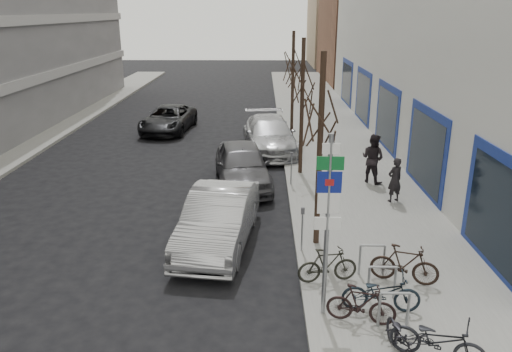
{
  "coord_description": "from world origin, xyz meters",
  "views": [
    {
      "loc": [
        1.05,
        -9.5,
        6.48
      ],
      "look_at": [
        0.87,
        3.95,
        2.0
      ],
      "focal_mm": 35.0,
      "sensor_mm": 36.0,
      "label": 1
    }
  ],
  "objects_px": {
    "parked_car_front": "(218,219)",
    "pedestrian_near": "(395,180)",
    "meter_front": "(302,225)",
    "pedestrian_far": "(373,158)",
    "tree_far": "(293,59)",
    "bike_near_right": "(361,304)",
    "meter_mid": "(291,165)",
    "tree_mid": "(303,75)",
    "bike_mid_inner": "(328,265)",
    "bike_far_inner": "(405,264)",
    "bike_mid_curb": "(381,290)",
    "meter_back": "(285,132)",
    "parked_car_back": "(270,135)",
    "parked_car_mid": "(242,165)",
    "highway_sign_pole": "(328,216)",
    "bike_far_curb": "(438,337)",
    "lane_car": "(168,119)",
    "bike_rack": "(382,278)",
    "tree_near": "(322,106)",
    "bike_near_left": "(402,337)"
  },
  "relations": [
    {
      "from": "parked_car_front",
      "to": "pedestrian_near",
      "type": "xyz_separation_m",
      "value": [
        5.81,
        3.16,
        0.13
      ]
    },
    {
      "from": "meter_front",
      "to": "pedestrian_far",
      "type": "height_order",
      "value": "pedestrian_far"
    },
    {
      "from": "tree_far",
      "to": "bike_near_right",
      "type": "distance_m",
      "value": 17.23
    },
    {
      "from": "meter_mid",
      "to": "tree_mid",
      "type": "bearing_deg",
      "value": 73.3
    },
    {
      "from": "bike_mid_inner",
      "to": "bike_far_inner",
      "type": "distance_m",
      "value": 1.86
    },
    {
      "from": "tree_mid",
      "to": "bike_mid_curb",
      "type": "bearing_deg",
      "value": -83.84
    },
    {
      "from": "meter_mid",
      "to": "pedestrian_near",
      "type": "bearing_deg",
      "value": -26.42
    },
    {
      "from": "meter_mid",
      "to": "bike_mid_curb",
      "type": "distance_m",
      "value": 8.55
    },
    {
      "from": "tree_far",
      "to": "bike_mid_curb",
      "type": "distance_m",
      "value": 16.8
    },
    {
      "from": "meter_back",
      "to": "pedestrian_far",
      "type": "xyz_separation_m",
      "value": [
        3.12,
        -5.17,
        0.2
      ]
    },
    {
      "from": "bike_mid_inner",
      "to": "parked_car_back",
      "type": "relative_size",
      "value": 0.27
    },
    {
      "from": "parked_car_mid",
      "to": "meter_mid",
      "type": "bearing_deg",
      "value": -17.11
    },
    {
      "from": "highway_sign_pole",
      "to": "bike_far_curb",
      "type": "height_order",
      "value": "highway_sign_pole"
    },
    {
      "from": "parked_car_front",
      "to": "parked_car_mid",
      "type": "xyz_separation_m",
      "value": [
        0.47,
        5.18,
        0.02
      ]
    },
    {
      "from": "parked_car_back",
      "to": "lane_car",
      "type": "xyz_separation_m",
      "value": [
        -5.62,
        4.15,
        -0.11
      ]
    },
    {
      "from": "meter_front",
      "to": "bike_mid_curb",
      "type": "relative_size",
      "value": 0.74
    },
    {
      "from": "bike_rack",
      "to": "bike_far_inner",
      "type": "height_order",
      "value": "bike_far_inner"
    },
    {
      "from": "bike_mid_curb",
      "to": "highway_sign_pole",
      "type": "bearing_deg",
      "value": 98.53
    },
    {
      "from": "highway_sign_pole",
      "to": "tree_mid",
      "type": "bearing_deg",
      "value": 88.86
    },
    {
      "from": "tree_mid",
      "to": "lane_car",
      "type": "bearing_deg",
      "value": 130.92
    },
    {
      "from": "bike_far_curb",
      "to": "parked_car_front",
      "type": "bearing_deg",
      "value": 66.66
    },
    {
      "from": "tree_near",
      "to": "bike_mid_curb",
      "type": "xyz_separation_m",
      "value": [
        1.07,
        -3.41,
        -3.43
      ]
    },
    {
      "from": "parked_car_mid",
      "to": "pedestrian_near",
      "type": "xyz_separation_m",
      "value": [
        5.34,
        -2.02,
        0.11
      ]
    },
    {
      "from": "bike_far_inner",
      "to": "parked_car_front",
      "type": "xyz_separation_m",
      "value": [
        -4.71,
        2.3,
        0.16
      ]
    },
    {
      "from": "bike_rack",
      "to": "bike_near_left",
      "type": "distance_m",
      "value": 2.12
    },
    {
      "from": "parked_car_front",
      "to": "parked_car_back",
      "type": "bearing_deg",
      "value": 88.22
    },
    {
      "from": "bike_mid_curb",
      "to": "parked_car_back",
      "type": "xyz_separation_m",
      "value": [
        -2.27,
        13.63,
        0.14
      ]
    },
    {
      "from": "highway_sign_pole",
      "to": "meter_back",
      "type": "bearing_deg",
      "value": 91.02
    },
    {
      "from": "bike_near_left",
      "to": "parked_car_back",
      "type": "bearing_deg",
      "value": 93.8
    },
    {
      "from": "meter_mid",
      "to": "parked_car_back",
      "type": "distance_m",
      "value": 5.27
    },
    {
      "from": "tree_mid",
      "to": "pedestrian_near",
      "type": "bearing_deg",
      "value": -46.91
    },
    {
      "from": "meter_mid",
      "to": "pedestrian_near",
      "type": "height_order",
      "value": "pedestrian_near"
    },
    {
      "from": "meter_front",
      "to": "pedestrian_far",
      "type": "distance_m",
      "value": 6.62
    },
    {
      "from": "meter_mid",
      "to": "bike_mid_curb",
      "type": "height_order",
      "value": "meter_mid"
    },
    {
      "from": "bike_near_left",
      "to": "bike_far_curb",
      "type": "distance_m",
      "value": 0.66
    },
    {
      "from": "highway_sign_pole",
      "to": "meter_front",
      "type": "distance_m",
      "value": 3.39
    },
    {
      "from": "meter_back",
      "to": "bike_far_curb",
      "type": "height_order",
      "value": "meter_back"
    },
    {
      "from": "tree_far",
      "to": "meter_front",
      "type": "xyz_separation_m",
      "value": [
        -0.45,
        -13.5,
        -3.19
      ]
    },
    {
      "from": "highway_sign_pole",
      "to": "tree_near",
      "type": "relative_size",
      "value": 0.76
    },
    {
      "from": "tree_mid",
      "to": "bike_near_left",
      "type": "bearing_deg",
      "value": -84.56
    },
    {
      "from": "parked_car_front",
      "to": "pedestrian_near",
      "type": "height_order",
      "value": "pedestrian_near"
    },
    {
      "from": "tree_near",
      "to": "bike_near_left",
      "type": "xyz_separation_m",
      "value": [
        1.1,
        -5.02,
        -3.48
      ]
    },
    {
      "from": "pedestrian_near",
      "to": "bike_near_right",
      "type": "bearing_deg",
      "value": 45.49
    },
    {
      "from": "meter_back",
      "to": "parked_car_mid",
      "type": "distance_m",
      "value": 5.52
    },
    {
      "from": "bike_rack",
      "to": "bike_near_right",
      "type": "height_order",
      "value": "bike_near_right"
    },
    {
      "from": "tree_mid",
      "to": "bike_mid_inner",
      "type": "relative_size",
      "value": 3.66
    },
    {
      "from": "tree_far",
      "to": "bike_rack",
      "type": "bearing_deg",
      "value": -85.68
    },
    {
      "from": "bike_far_curb",
      "to": "bike_rack",
      "type": "bearing_deg",
      "value": 39.71
    },
    {
      "from": "highway_sign_pole",
      "to": "meter_mid",
      "type": "bearing_deg",
      "value": 91.68
    },
    {
      "from": "meter_front",
      "to": "tree_mid",
      "type": "bearing_deg",
      "value": 86.32
    }
  ]
}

